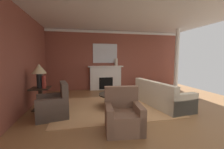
# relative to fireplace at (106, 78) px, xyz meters

# --- Properties ---
(ground_plane) EXTENTS (8.75, 8.75, 0.00)m
(ground_plane) POSITION_rel_fireplace_xyz_m (0.47, -3.12, -0.59)
(ground_plane) COLOR olive
(wall_fireplace) EXTENTS (7.33, 0.12, 3.05)m
(wall_fireplace) POSITION_rel_fireplace_xyz_m (0.47, 0.21, 0.94)
(wall_fireplace) COLOR brown
(wall_fireplace) RESTS_ON ground_plane
(wall_window) EXTENTS (0.12, 7.14, 3.05)m
(wall_window) POSITION_rel_fireplace_xyz_m (-2.96, -2.82, 0.94)
(wall_window) COLOR brown
(wall_window) RESTS_ON ground_plane
(ceiling_panel) EXTENTS (7.33, 7.14, 0.06)m
(ceiling_panel) POSITION_rel_fireplace_xyz_m (0.47, -2.82, 2.49)
(ceiling_panel) COLOR white
(crown_moulding) EXTENTS (7.33, 0.08, 0.12)m
(crown_moulding) POSITION_rel_fireplace_xyz_m (0.47, 0.13, 2.38)
(crown_moulding) COLOR white
(area_rug) EXTENTS (3.72, 2.67, 0.01)m
(area_rug) POSITION_rel_fireplace_xyz_m (-0.18, -2.83, -0.58)
(area_rug) COLOR tan
(area_rug) RESTS_ON ground_plane
(fireplace) EXTENTS (1.80, 0.35, 1.24)m
(fireplace) POSITION_rel_fireplace_xyz_m (0.00, 0.00, 0.00)
(fireplace) COLOR white
(fireplace) RESTS_ON ground_plane
(mantel_mirror) EXTENTS (1.26, 0.04, 0.98)m
(mantel_mirror) POSITION_rel_fireplace_xyz_m (0.00, 0.12, 1.29)
(mantel_mirror) COLOR silver
(sofa) EXTENTS (1.20, 2.21, 0.85)m
(sofa) POSITION_rel_fireplace_xyz_m (1.43, -2.99, -0.29)
(sofa) COLOR beige
(sofa) RESTS_ON ground_plane
(armchair_near_window) EXTENTS (0.94, 0.94, 0.95)m
(armchair_near_window) POSITION_rel_fireplace_xyz_m (-1.99, -3.31, -0.28)
(armchair_near_window) COLOR brown
(armchair_near_window) RESTS_ON ground_plane
(armchair_facing_fireplace) EXTENTS (0.88, 0.88, 0.95)m
(armchair_facing_fireplace) POSITION_rel_fireplace_xyz_m (-0.32, -4.42, -0.28)
(armchair_facing_fireplace) COLOR brown
(armchair_facing_fireplace) RESTS_ON ground_plane
(coffee_table) EXTENTS (1.00, 1.00, 0.45)m
(coffee_table) POSITION_rel_fireplace_xyz_m (-0.18, -2.83, -0.25)
(coffee_table) COLOR #2D2319
(coffee_table) RESTS_ON ground_plane
(side_table) EXTENTS (0.56, 0.56, 0.70)m
(side_table) POSITION_rel_fireplace_xyz_m (-2.51, -2.58, -0.19)
(side_table) COLOR #2D2319
(side_table) RESTS_ON ground_plane
(table_lamp) EXTENTS (0.44, 0.44, 0.75)m
(table_lamp) POSITION_rel_fireplace_xyz_m (-2.51, -2.58, 0.64)
(table_lamp) COLOR black
(table_lamp) RESTS_ON side_table
(vase_on_side_table) EXTENTS (0.11, 0.11, 0.39)m
(vase_on_side_table) POSITION_rel_fireplace_xyz_m (-2.36, -2.70, 0.31)
(vase_on_side_table) COLOR #9E3328
(vase_on_side_table) RESTS_ON side_table
(vase_mantel_right) EXTENTS (0.16, 0.16, 0.38)m
(vase_mantel_right) POSITION_rel_fireplace_xyz_m (0.55, -0.05, 0.84)
(vase_mantel_right) COLOR beige
(vase_mantel_right) RESTS_ON fireplace
(vase_tall_corner) EXTENTS (0.26, 0.26, 0.59)m
(vase_tall_corner) POSITION_rel_fireplace_xyz_m (1.92, -0.30, -0.29)
(vase_tall_corner) COLOR #9E3328
(vase_tall_corner) RESTS_ON ground_plane
(book_red_cover) EXTENTS (0.23, 0.20, 0.05)m
(book_red_cover) POSITION_rel_fireplace_xyz_m (-0.01, -2.94, -0.11)
(book_red_cover) COLOR maroon
(book_red_cover) RESTS_ON coffee_table
(book_art_folio) EXTENTS (0.23, 0.22, 0.06)m
(book_art_folio) POSITION_rel_fireplace_xyz_m (-0.12, -2.91, -0.06)
(book_art_folio) COLOR tan
(book_art_folio) RESTS_ON coffee_table
(column_white) EXTENTS (0.20, 0.20, 3.05)m
(column_white) POSITION_rel_fireplace_xyz_m (3.42, -0.95, 0.94)
(column_white) COLOR white
(column_white) RESTS_ON ground_plane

